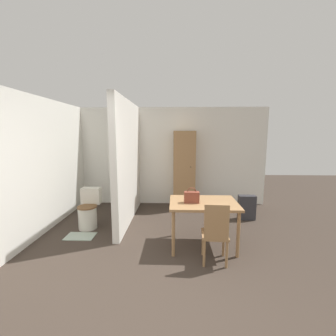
# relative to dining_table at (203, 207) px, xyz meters

# --- Properties ---
(ground_plane) EXTENTS (16.00, 16.00, 0.00)m
(ground_plane) POSITION_rel_dining_table_xyz_m (-0.76, -1.40, -0.67)
(ground_plane) COLOR #382D26
(wall_back) EXTENTS (5.24, 0.12, 2.50)m
(wall_back) POSITION_rel_dining_table_xyz_m (-0.76, 2.33, 0.58)
(wall_back) COLOR silver
(wall_back) RESTS_ON ground_plane
(wall_left) EXTENTS (0.12, 4.68, 2.50)m
(wall_left) POSITION_rel_dining_table_xyz_m (-2.94, 0.43, 0.58)
(wall_left) COLOR silver
(wall_left) RESTS_ON ground_plane
(partition_wall) EXTENTS (0.12, 2.28, 2.50)m
(partition_wall) POSITION_rel_dining_table_xyz_m (-1.45, 1.13, 0.58)
(partition_wall) COLOR silver
(partition_wall) RESTS_ON ground_plane
(dining_table) EXTENTS (1.08, 0.80, 0.75)m
(dining_table) POSITION_rel_dining_table_xyz_m (0.00, 0.00, 0.00)
(dining_table) COLOR #997047
(dining_table) RESTS_ON ground_plane
(wooden_chair) EXTENTS (0.39, 0.39, 0.90)m
(wooden_chair) POSITION_rel_dining_table_xyz_m (0.11, -0.52, -0.19)
(wooden_chair) COLOR #997047
(wooden_chair) RESTS_ON ground_plane
(toilet) EXTENTS (0.38, 0.52, 0.76)m
(toilet) POSITION_rel_dining_table_xyz_m (-2.16, 0.69, -0.33)
(toilet) COLOR silver
(toilet) RESTS_ON ground_plane
(handbag) EXTENTS (0.24, 0.11, 0.25)m
(handbag) POSITION_rel_dining_table_xyz_m (-0.19, -0.05, 0.18)
(handbag) COLOR brown
(handbag) RESTS_ON dining_table
(wooden_cabinet) EXTENTS (0.54, 0.44, 1.91)m
(wooden_cabinet) POSITION_rel_dining_table_xyz_m (-0.23, 2.04, 0.29)
(wooden_cabinet) COLOR #997047
(wooden_cabinet) RESTS_ON ground_plane
(bath_mat) EXTENTS (0.51, 0.33, 0.01)m
(bath_mat) POSITION_rel_dining_table_xyz_m (-2.16, 0.25, -0.66)
(bath_mat) COLOR #99A899
(bath_mat) RESTS_ON ground_plane
(space_heater) EXTENTS (0.36, 0.16, 0.53)m
(space_heater) POSITION_rel_dining_table_xyz_m (1.09, 1.20, -0.40)
(space_heater) COLOR #2D2D33
(space_heater) RESTS_ON ground_plane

